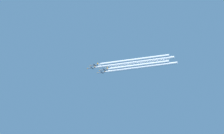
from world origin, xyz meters
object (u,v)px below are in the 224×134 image
object	(u,v)px
jet_left_wingman	(94,65)
jet_right_wingman	(101,72)
jet_lead	(91,68)
jet_slot	(104,70)

from	to	relation	value
jet_left_wingman	jet_right_wingman	world-z (taller)	jet_right_wingman
jet_lead	jet_right_wingman	bearing A→B (deg)	-32.80
jet_left_wingman	jet_right_wingman	bearing A→B (deg)	1.04
jet_right_wingman	jet_slot	size ratio (longest dim) A/B	1.00
jet_left_wingman	jet_slot	bearing A→B (deg)	-30.81
jet_right_wingman	jet_slot	xyz separation A→B (m)	(-11.89, -7.09, -2.12)
jet_lead	jet_left_wingman	xyz separation A→B (m)	(-11.75, -7.72, -2.17)
jet_lead	jet_slot	distance (m)	14.97
jet_slot	jet_lead	bearing A→B (deg)	87.79
jet_lead	jet_slot	world-z (taller)	jet_lead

